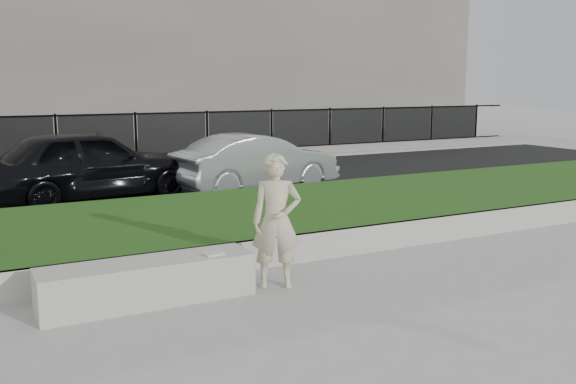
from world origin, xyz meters
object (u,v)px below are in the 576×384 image
man (276,221)px  book (213,254)px  stone_bench (148,282)px  car_dark (89,164)px  car_silver (257,162)px

man → book: 0.87m
stone_bench → book: bearing=-8.5°
stone_bench → car_dark: size_ratio=0.55×
stone_bench → car_silver: (4.29, 6.26, 0.43)m
car_dark → car_silver: 3.65m
man → book: bearing=-158.0°
book → man: bearing=-12.6°
book → car_silver: 7.29m
man → car_silver: size_ratio=0.42×
car_dark → car_silver: car_dark is taller
book → car_dark: bearing=80.7°
man → car_dark: size_ratio=0.37×
stone_bench → car_silver: size_ratio=0.62×
car_dark → car_silver: (3.62, -0.48, -0.11)m
stone_bench → car_dark: bearing=84.3°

